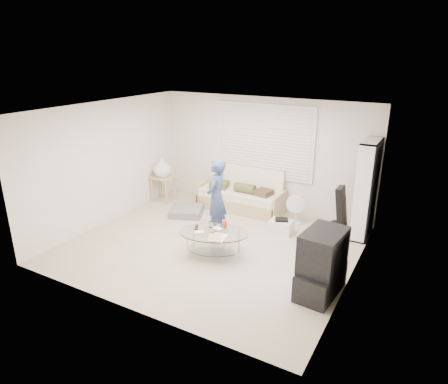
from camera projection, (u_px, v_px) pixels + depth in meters
The scene contains 13 objects.
ground at pixel (212, 245), 7.45m from camera, with size 5.00×5.00×0.00m, color #B7A58E.
room_shell at pixel (225, 154), 7.29m from camera, with size 5.02×4.52×2.51m.
window_blinds at pixel (263, 141), 8.74m from camera, with size 2.32×0.08×1.62m.
futon_sofa at pixel (241, 196), 9.04m from camera, with size 1.95×0.79×0.95m.
grey_floor_pillow at pixel (186, 211), 8.81m from camera, with size 0.68×0.68×0.15m, color slate.
side_table at pixel (162, 169), 9.39m from camera, with size 0.54×0.43×1.06m.
bookshelf at pixel (366, 189), 7.53m from camera, with size 0.30×0.80×1.89m.
guitar_case at pixel (341, 215), 7.68m from camera, with size 0.35×0.36×0.98m.
floor_fan at pixel (296, 207), 8.25m from camera, with size 0.39×0.26×0.63m.
storage_bin at pixel (281, 226), 7.88m from camera, with size 0.44×0.31×0.31m.
tv_unit at pixel (322, 264), 5.81m from camera, with size 0.58×0.97×1.01m.
coffee_table at pixel (214, 237), 6.94m from camera, with size 1.41×1.16×0.57m.
standing_person at pixel (216, 198), 7.65m from camera, with size 0.55×0.36×1.52m, color #304B72.
Camera 1 is at (3.46, -5.73, 3.42)m, focal length 32.00 mm.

